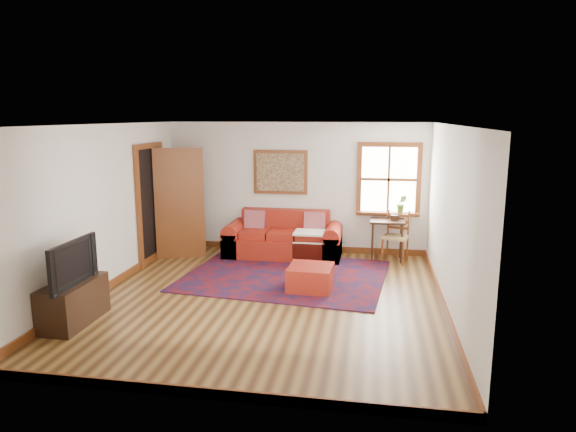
% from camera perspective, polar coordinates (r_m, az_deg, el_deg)
% --- Properties ---
extents(ground, '(5.50, 5.50, 0.00)m').
position_cam_1_polar(ground, '(7.57, -2.32, -9.16)').
color(ground, '#442912').
rests_on(ground, ground).
extents(room_envelope, '(5.04, 5.54, 2.52)m').
position_cam_1_polar(room_envelope, '(7.18, -2.40, 3.34)').
color(room_envelope, silver).
rests_on(room_envelope, ground).
extents(window, '(1.18, 0.20, 1.38)m').
position_cam_1_polar(window, '(9.74, 11.28, 3.19)').
color(window, white).
rests_on(window, ground).
extents(doorway, '(0.89, 1.08, 2.14)m').
position_cam_1_polar(doorway, '(9.60, -13.14, 1.52)').
color(doorway, black).
rests_on(doorway, ground).
extents(framed_artwork, '(1.05, 0.07, 0.85)m').
position_cam_1_polar(framed_artwork, '(9.88, -0.86, 4.89)').
color(framed_artwork, brown).
rests_on(framed_artwork, ground).
extents(persian_rug, '(3.46, 2.88, 0.02)m').
position_cam_1_polar(persian_rug, '(8.58, -0.29, -6.60)').
color(persian_rug, '#590C11').
rests_on(persian_rug, ground).
extents(red_leather_sofa, '(2.17, 0.90, 0.85)m').
position_cam_1_polar(red_leather_sofa, '(9.70, -0.49, -2.83)').
color(red_leather_sofa, maroon).
rests_on(red_leather_sofa, ground).
extents(red_ottoman, '(0.68, 0.68, 0.37)m').
position_cam_1_polar(red_ottoman, '(7.88, 2.51, -6.89)').
color(red_ottoman, maroon).
rests_on(red_ottoman, ground).
extents(side_table, '(0.62, 0.47, 0.75)m').
position_cam_1_polar(side_table, '(9.54, 10.97, -1.19)').
color(side_table, black).
rests_on(side_table, ground).
extents(ladder_back_chair, '(0.53, 0.52, 0.93)m').
position_cam_1_polar(ladder_back_chair, '(9.50, 11.94, -2.02)').
color(ladder_back_chair, tan).
rests_on(ladder_back_chair, ground).
extents(media_cabinet, '(0.45, 1.00, 0.55)m').
position_cam_1_polar(media_cabinet, '(7.19, -22.73, -8.85)').
color(media_cabinet, black).
rests_on(media_cabinet, ground).
extents(television, '(0.13, 0.99, 0.57)m').
position_cam_1_polar(television, '(6.92, -23.42, -4.78)').
color(television, black).
rests_on(television, media_cabinet).
extents(candle_hurricane, '(0.12, 0.12, 0.18)m').
position_cam_1_polar(candle_hurricane, '(7.39, -20.88, -5.23)').
color(candle_hurricane, silver).
rests_on(candle_hurricane, media_cabinet).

